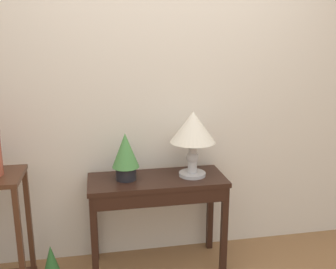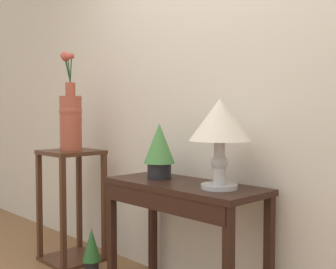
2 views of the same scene
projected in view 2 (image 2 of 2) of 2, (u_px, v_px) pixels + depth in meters
back_wall_with_art at (233, 68)px, 2.58m from camera, size 9.00×0.10×2.80m
console_table at (181, 203)px, 2.48m from camera, size 1.00×0.42×0.72m
table_lamp at (220, 125)px, 2.28m from camera, size 0.33×0.33×0.48m
potted_plant_on_console at (159, 148)px, 2.65m from camera, size 0.19×0.19×0.34m
pedestal_stand_left at (72, 206)px, 3.25m from camera, size 0.40×0.40×0.85m
flower_vase_tall at (71, 116)px, 3.22m from camera, size 0.17×0.17×0.74m
potted_plant_floor at (92, 249)px, 2.99m from camera, size 0.13×0.13×0.33m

